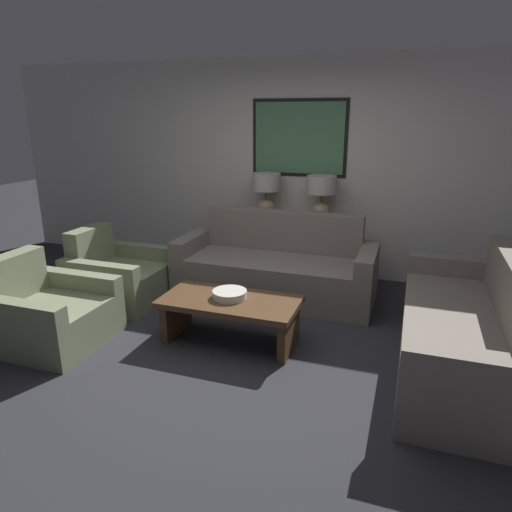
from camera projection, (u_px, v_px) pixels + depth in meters
ground_plane at (229, 353)px, 3.94m from camera, size 20.00×20.00×0.00m
back_wall at (299, 168)px, 5.70m from camera, size 8.32×0.12×2.65m
console_table at (292, 248)px, 5.73m from camera, size 1.20×0.40×0.74m
table_lamp_left at (266, 189)px, 5.62m from camera, size 0.35×0.35×0.55m
table_lamp_right at (321, 192)px, 5.41m from camera, size 0.35×0.35×0.55m
couch_by_back_wall at (276, 269)px, 5.12m from camera, size 2.18×0.87×0.92m
couch_by_side at (466, 333)px, 3.63m from camera, size 0.87×2.18×0.92m
coffee_table at (230, 310)px, 4.07m from camera, size 1.22×0.61×0.41m
decorative_bowl at (230, 294)px, 4.05m from camera, size 0.31×0.31×0.07m
armchair_near_back_wall at (118, 277)px, 5.03m from camera, size 0.93×0.88×0.79m
armchair_near_camera at (48, 314)px, 4.09m from camera, size 0.93×0.88×0.79m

